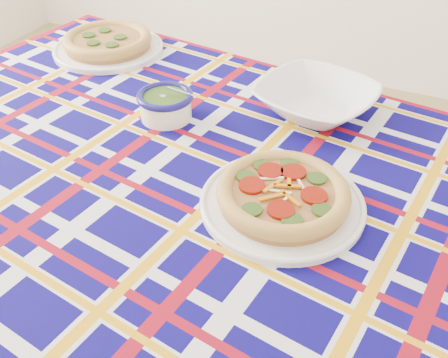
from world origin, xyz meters
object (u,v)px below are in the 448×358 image
at_px(dining_table, 196,201).
at_px(pesto_bowl, 165,103).
at_px(serving_bowl, 316,99).
at_px(main_focaccia_plate, 283,194).

relative_size(dining_table, pesto_bowl, 13.47).
distance_m(dining_table, serving_bowl, 0.40).
xyz_separation_m(dining_table, serving_bowl, (0.16, 0.34, 0.12)).
bearing_deg(dining_table, pesto_bowl, 143.27).
bearing_deg(dining_table, main_focaccia_plate, 0.03).
distance_m(dining_table, main_focaccia_plate, 0.24).
bearing_deg(serving_bowl, pesto_bowl, -151.18).
relative_size(dining_table, serving_bowl, 6.55).
height_order(pesto_bowl, serving_bowl, pesto_bowl).
xyz_separation_m(dining_table, pesto_bowl, (-0.16, 0.16, 0.12)).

